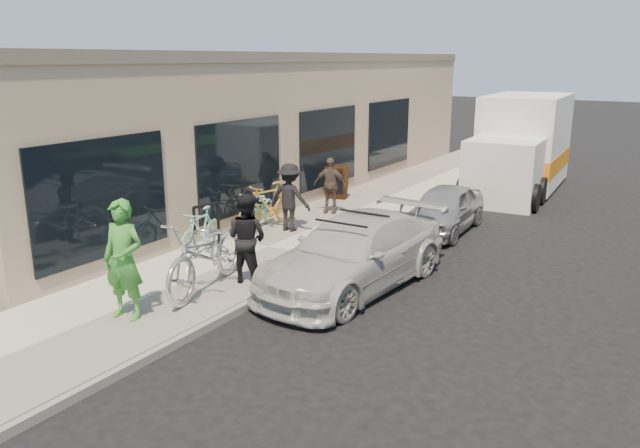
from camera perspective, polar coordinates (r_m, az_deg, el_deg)
The scene contains 17 objects.
ground at distance 10.15m, azimuth -5.74°, elevation -8.82°, with size 120.00×120.00×0.00m, color black.
sidewalk at distance 13.50m, azimuth -4.78°, elevation -2.36°, with size 3.00×34.00×0.15m, color beige.
curb at distance 12.68m, azimuth 0.88°, elevation -3.50°, with size 0.12×34.00×0.13m, color gray.
storefront at distance 18.94m, azimuth -3.84°, elevation 8.99°, with size 3.60×20.00×4.22m.
bike_rack at distance 13.45m, azimuth -10.34°, elevation 0.26°, with size 0.20×0.67×0.96m.
sandwich_board at distance 17.88m, azimuth 1.52°, elevation 3.84°, with size 0.70×0.70×0.95m.
sedan_white at distance 11.34m, azimuth 3.11°, elevation -2.70°, with size 2.24×4.62×1.33m.
sedan_silver at distance 15.34m, azimuth 11.26°, elevation 1.37°, with size 1.31×3.26×1.11m, color #98999D.
moving_truck at distance 20.74m, azimuth 17.88°, elevation 6.55°, with size 2.59×6.12×2.95m.
tandem_bike at distance 10.95m, azimuth -10.32°, elevation -2.70°, with size 0.87×2.49×1.31m, color silver.
woman_rider at distance 10.01m, azimuth -17.52°, elevation -3.15°, with size 0.69×0.45×1.88m, color green.
man_standing at distance 11.22m, azimuth -6.71°, elevation -1.29°, with size 0.79×0.62×1.63m, color black.
cruiser_bike_a at distance 13.13m, azimuth -10.80°, elevation -0.60°, with size 0.44×1.56×0.94m, color #8CD1C4.
cruiser_bike_b at distance 14.79m, azimuth -5.52°, elevation 1.31°, with size 0.61×1.76×0.92m, color #8CD1C4.
cruiser_bike_c at distance 14.99m, azimuth -4.77°, elevation 1.78°, with size 0.50×1.75×1.05m, color gold.
bystander_a at distance 14.51m, azimuth -2.78°, elevation 2.45°, with size 1.03×0.59×1.59m, color black.
bystander_b at distance 16.23m, azimuth 0.91°, elevation 3.57°, with size 0.85×0.36×1.46m, color #504139.
Camera 1 is at (5.72, -7.33, 4.08)m, focal length 35.00 mm.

